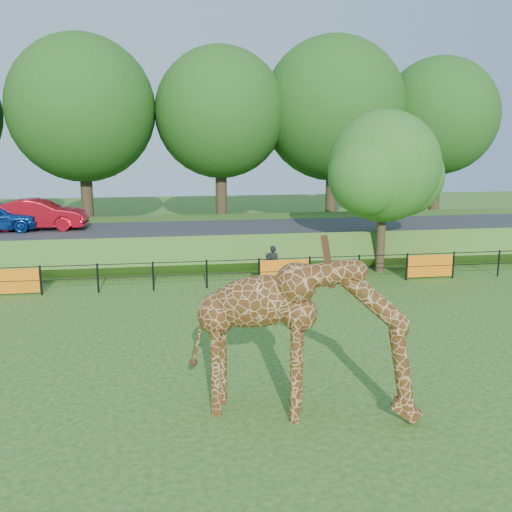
% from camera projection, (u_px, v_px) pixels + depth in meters
% --- Properties ---
extents(ground, '(90.00, 90.00, 0.00)m').
position_uv_depth(ground, '(232.00, 370.00, 13.89)').
color(ground, '#265415').
rests_on(ground, ground).
extents(giraffe, '(4.66, 2.30, 3.31)m').
position_uv_depth(giraffe, '(304.00, 338.00, 11.30)').
color(giraffe, '#543011').
rests_on(giraffe, ground).
extents(perimeter_fence, '(28.07, 0.10, 1.10)m').
position_uv_depth(perimeter_fence, '(207.00, 274.00, 21.52)').
color(perimeter_fence, black).
rests_on(perimeter_fence, ground).
extents(embankment, '(40.00, 9.00, 1.30)m').
position_uv_depth(embankment, '(195.00, 239.00, 28.76)').
color(embankment, '#265415').
rests_on(embankment, ground).
extents(road, '(40.00, 5.00, 0.12)m').
position_uv_depth(road, '(197.00, 229.00, 27.17)').
color(road, '#303133').
rests_on(road, embankment).
extents(car_red, '(4.44, 1.78, 1.43)m').
position_uv_depth(car_red, '(38.00, 214.00, 26.46)').
color(car_red, '#B80D1B').
rests_on(car_red, road).
extents(visitor, '(0.61, 0.50, 1.43)m').
position_uv_depth(visitor, '(273.00, 263.00, 22.66)').
color(visitor, black).
rests_on(visitor, ground).
extents(tree_east, '(5.40, 4.71, 6.76)m').
position_uv_depth(tree_east, '(386.00, 171.00, 23.55)').
color(tree_east, '#352818').
rests_on(tree_east, ground).
extents(bg_tree_line, '(37.30, 8.80, 11.82)m').
position_uv_depth(bg_tree_line, '(218.00, 112.00, 34.04)').
color(bg_tree_line, '#352818').
rests_on(bg_tree_line, ground).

